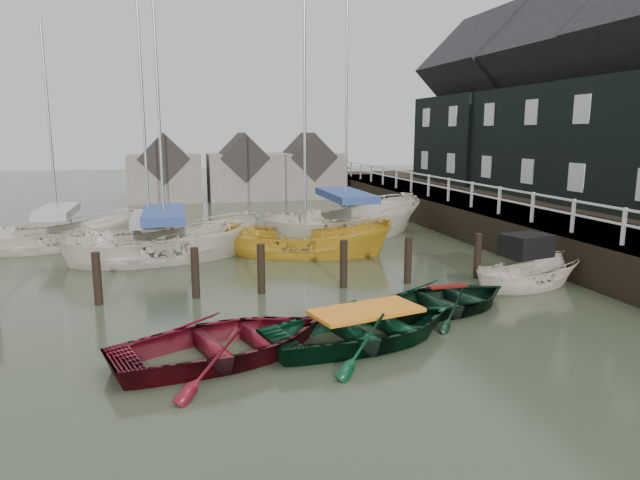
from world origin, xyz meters
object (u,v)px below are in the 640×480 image
object	(u,v)px
rowboat_red	(227,357)
motorboat	(527,283)
sailboat_a	(151,254)
sailboat_e	(60,246)
sailboat_b	(166,257)
rowboat_green	(366,341)
sailboat_c	(305,254)
rowboat_dkgreen	(447,310)
sailboat_d	(345,236)

from	to	relation	value
rowboat_red	motorboat	world-z (taller)	motorboat
sailboat_a	sailboat_e	bearing A→B (deg)	65.43
motorboat	sailboat_b	bearing A→B (deg)	45.18
rowboat_green	sailboat_c	distance (m)	9.05
sailboat_e	rowboat_green	bearing A→B (deg)	-167.33
sailboat_a	rowboat_red	bearing A→B (deg)	-160.38
rowboat_red	rowboat_dkgreen	distance (m)	5.99
rowboat_red	sailboat_e	xyz separation A→B (m)	(-5.32, 12.74, 0.06)
sailboat_b	sailboat_d	bearing A→B (deg)	-82.13
motorboat	sailboat_b	xyz separation A→B (m)	(-10.25, 6.44, -0.06)
rowboat_red	rowboat_green	world-z (taller)	same
rowboat_green	rowboat_dkgreen	distance (m)	3.17
rowboat_green	sailboat_b	xyz separation A→B (m)	(-4.26, 9.44, 0.06)
rowboat_red	rowboat_dkgreen	world-z (taller)	rowboat_red
rowboat_dkgreen	sailboat_e	world-z (taller)	sailboat_e
sailboat_d	rowboat_green	bearing A→B (deg)	146.47
sailboat_d	sailboat_b	bearing A→B (deg)	90.21
sailboat_e	sailboat_d	bearing A→B (deg)	-113.72
rowboat_dkgreen	sailboat_c	size ratio (longest dim) A/B	0.35
rowboat_green	sailboat_c	world-z (taller)	sailboat_c
sailboat_a	sailboat_d	size ratio (longest dim) A/B	0.98
rowboat_red	sailboat_b	world-z (taller)	sailboat_b
rowboat_dkgreen	sailboat_b	bearing A→B (deg)	26.76
rowboat_red	rowboat_green	distance (m)	3.00
rowboat_red	sailboat_e	distance (m)	13.80
rowboat_green	sailboat_a	distance (m)	11.26
rowboat_green	sailboat_a	world-z (taller)	sailboat_a
rowboat_red	sailboat_a	xyz separation A→B (m)	(-1.81, 10.35, 0.07)
rowboat_red	rowboat_dkgreen	size ratio (longest dim) A/B	1.16
motorboat	sailboat_c	xyz separation A→B (m)	(-5.27, 6.02, -0.10)
rowboat_red	sailboat_e	bearing A→B (deg)	5.12
sailboat_e	rowboat_dkgreen	bearing A→B (deg)	-155.59
sailboat_a	sailboat_c	size ratio (longest dim) A/B	1.05
rowboat_green	motorboat	size ratio (longest dim) A/B	1.14
rowboat_red	motorboat	bearing A→B (deg)	-88.17
sailboat_a	rowboat_dkgreen	bearing A→B (deg)	-129.01
rowboat_dkgreen	sailboat_d	bearing A→B (deg)	-17.42
rowboat_red	sailboat_b	size ratio (longest dim) A/B	0.35
sailboat_c	sailboat_d	xyz separation A→B (m)	(2.44, 2.97, 0.04)
sailboat_b	sailboat_c	xyz separation A→B (m)	(4.99, -0.42, -0.05)
motorboat	sailboat_b	world-z (taller)	sailboat_b
sailboat_a	sailboat_e	size ratio (longest dim) A/B	1.22
rowboat_dkgreen	motorboat	xyz separation A→B (m)	(3.27, 1.39, 0.12)
sailboat_d	sailboat_e	distance (m)	11.49
rowboat_green	sailboat_e	bearing A→B (deg)	20.22
rowboat_dkgreen	motorboat	distance (m)	3.55
rowboat_green	sailboat_e	world-z (taller)	sailboat_e
rowboat_red	sailboat_c	world-z (taller)	sailboat_c
sailboat_d	rowboat_red	bearing A→B (deg)	134.39
sailboat_c	sailboat_e	world-z (taller)	sailboat_c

